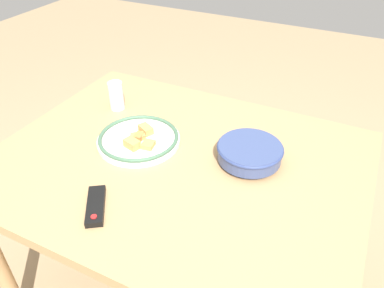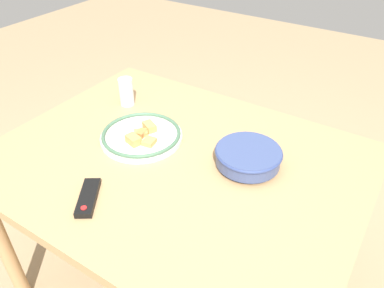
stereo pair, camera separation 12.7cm
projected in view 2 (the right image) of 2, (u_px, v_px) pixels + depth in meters
ground_plane at (180, 284)px, 1.81m from camera, size 8.00×8.00×0.00m
dining_table at (176, 176)px, 1.40m from camera, size 1.31×1.01×0.78m
noodle_bowl at (248, 156)px, 1.30m from camera, size 0.23×0.23×0.07m
food_plate at (142, 135)px, 1.44m from camera, size 0.31×0.31×0.05m
tv_remote at (88, 197)px, 1.17m from camera, size 0.13×0.16×0.02m
drinking_glass at (126, 92)px, 1.63m from camera, size 0.06×0.06×0.12m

